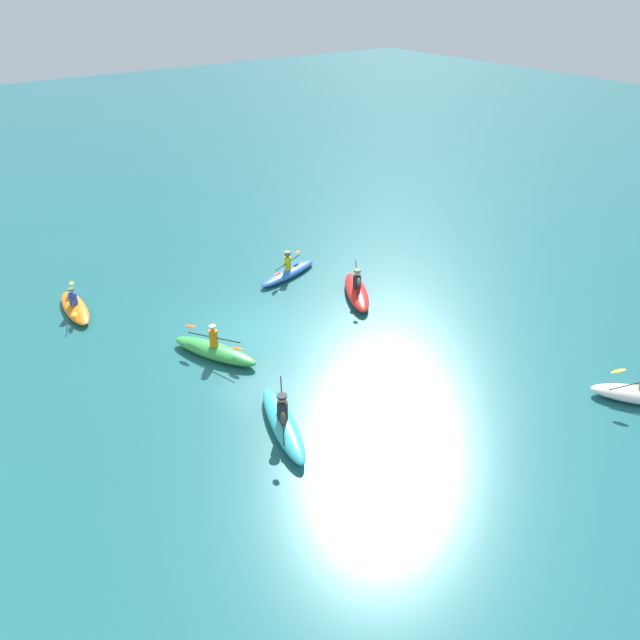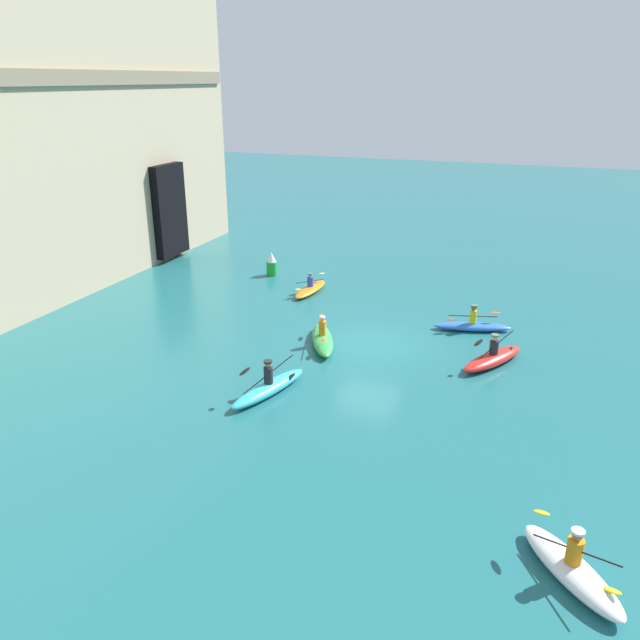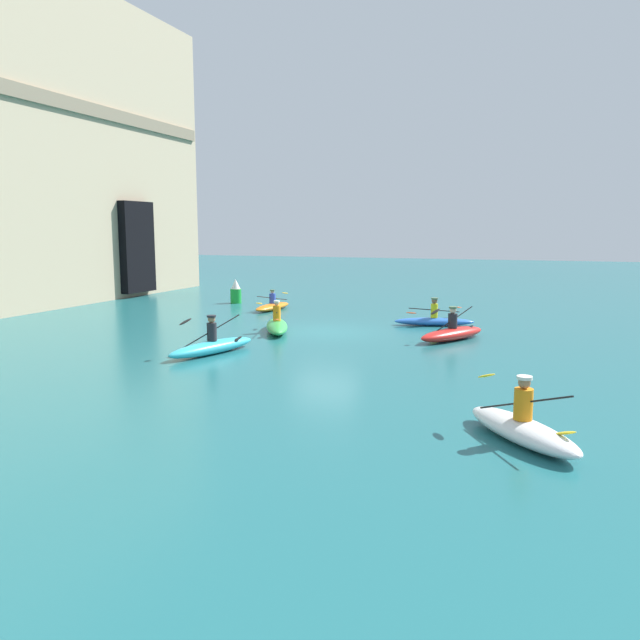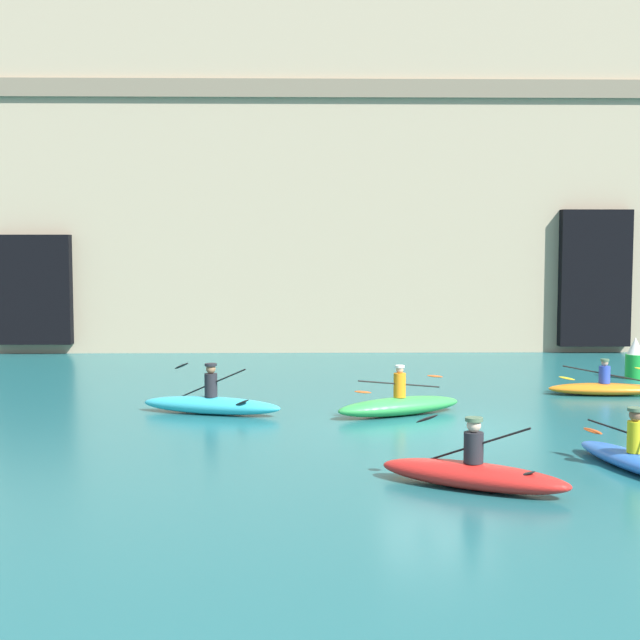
% 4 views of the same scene
% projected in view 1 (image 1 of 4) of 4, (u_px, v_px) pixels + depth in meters
% --- Properties ---
extents(ground_plane, '(120.00, 120.00, 0.00)m').
position_uv_depth(ground_plane, '(249.00, 332.00, 22.40)').
color(ground_plane, '#1E6066').
extents(kayak_red, '(3.23, 2.30, 1.20)m').
position_uv_depth(kayak_red, '(357.00, 291.00, 24.61)').
color(kayak_red, red).
rests_on(kayak_red, ground).
extents(kayak_orange, '(3.05, 1.00, 0.99)m').
position_uv_depth(kayak_orange, '(75.00, 307.00, 23.61)').
color(kayak_orange, orange).
rests_on(kayak_orange, ground).
extents(kayak_cyan, '(3.57, 1.64, 1.23)m').
position_uv_depth(kayak_cyan, '(283.00, 423.00, 17.62)').
color(kayak_cyan, '#33B2C6').
rests_on(kayak_cyan, ground).
extents(kayak_blue, '(1.54, 3.29, 1.14)m').
position_uv_depth(kayak_blue, '(288.00, 272.00, 26.23)').
color(kayak_blue, blue).
rests_on(kayak_blue, ground).
extents(kayak_green, '(3.33, 2.12, 1.21)m').
position_uv_depth(kayak_green, '(215.00, 350.00, 20.91)').
color(kayak_green, green).
rests_on(kayak_green, ground).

